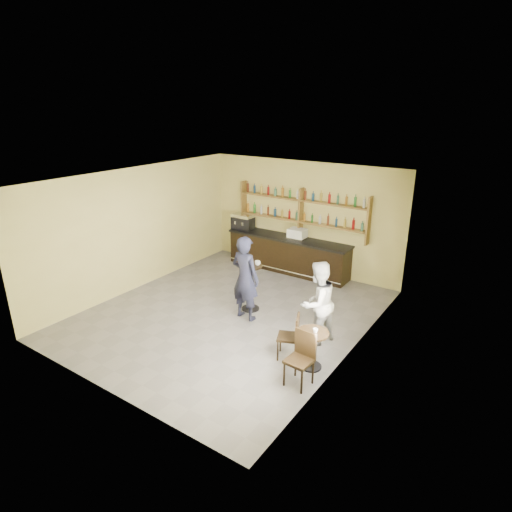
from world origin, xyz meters
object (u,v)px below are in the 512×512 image
Objects in this scene: man_main at (245,278)px; patron_second at (317,303)px; espresso_machine at (243,221)px; chair_west at (288,336)px; pastry_case at (297,234)px; pedestal_table at (250,287)px; bar_counter at (288,254)px; chair_south at (299,360)px; cafe_table at (312,350)px.

man_main is 1.83m from patron_second.
espresso_machine reaches higher than chair_west.
patron_second is (4.12, -3.14, -0.37)m from espresso_machine.
pastry_case reaches higher than pedestal_table.
pedestal_table is at bearing -66.45° from man_main.
chair_west is (2.31, -3.98, -0.06)m from bar_counter.
patron_second reaches higher than espresso_machine.
bar_counter is 2.75m from pedestal_table.
chair_south is at bearing -57.86° from bar_counter.
espresso_machine is at bearing 138.63° from chair_south.
chair_south is at bearing 149.68° from man_main.
cafe_table is 0.43× the size of patron_second.
pedestal_table is 2.69m from cafe_table.
patron_second is at bearing -55.22° from pastry_case.
patron_second is at bearing -51.49° from bar_counter.
espresso_machine is 0.85× the size of cafe_table.
bar_counter is at bearing -172.20° from chair_west.
bar_counter is 5.03× the size of cafe_table.
pedestal_table is at bearing 145.17° from chair_south.
bar_counter is 4.03m from patron_second.
espresso_machine is 3.52m from pedestal_table.
bar_counter is 3.32× the size of pedestal_table.
man_main is at bearing -83.28° from pastry_case.
cafe_table is at bearing 39.86° from patron_second.
pedestal_table is at bearing 150.24° from cafe_table.
patron_second is (0.19, 0.84, 0.43)m from chair_west.
chair_south is (4.53, -4.63, -0.76)m from espresso_machine.
patron_second is (1.82, -0.03, -0.10)m from man_main.
chair_south is (0.05, -0.60, 0.12)m from cafe_table.
pedestal_table is at bearing -78.89° from bar_counter.
cafe_table is 1.09m from patron_second.
chair_west is (-0.55, 0.05, 0.08)m from cafe_table.
espresso_machine is 6.09m from cafe_table.
bar_counter is at bearing 179.65° from pastry_case.
man_main reaches higher than pastry_case.
chair_south is 0.56× the size of patron_second.
espresso_machine is 0.36× the size of patron_second.
espresso_machine is at bearing 138.04° from cafe_table.
chair_west is 0.52× the size of patron_second.
pastry_case is at bearing -127.03° from patron_second.
chair_west is (3.93, -3.98, -0.80)m from espresso_machine.
chair_west is (2.02, -3.98, -0.72)m from pastry_case.
pastry_case reaches higher than cafe_table.
pastry_case is 3.85m from patron_second.
man_main is 2.62× the size of cafe_table.
chair_west is at bearing 136.96° from chair_south.
pedestal_table reaches higher than chair_south.
bar_counter is at bearing 125.35° from cafe_table.
chair_west is at bearing -52.78° from espresso_machine.
espresso_machine is 1.91m from pastry_case.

